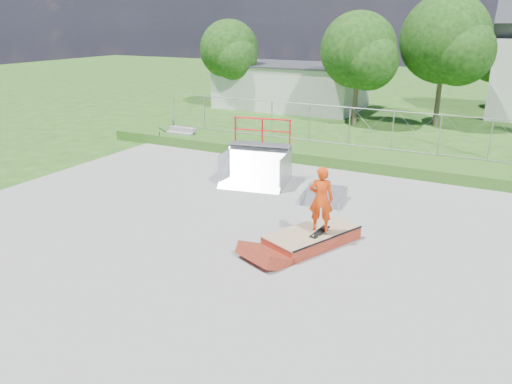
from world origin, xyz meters
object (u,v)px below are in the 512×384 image
grind_box (312,238)px  skater (321,201)px  quarter_pipe (255,154)px  flat_bank_ramp (323,197)px

grind_box → skater: bearing=9.8°
quarter_pipe → flat_bank_ramp: (3.06, -0.66, -1.00)m
quarter_pipe → flat_bank_ramp: size_ratio=1.63×
grind_box → skater: 1.19m
flat_bank_ramp → skater: size_ratio=0.81×
quarter_pipe → skater: size_ratio=1.32×
grind_box → quarter_pipe: bearing=157.9°
quarter_pipe → skater: bearing=-54.9°
flat_bank_ramp → quarter_pipe: bearing=161.3°
grind_box → flat_bank_ramp: flat_bank_ramp is taller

